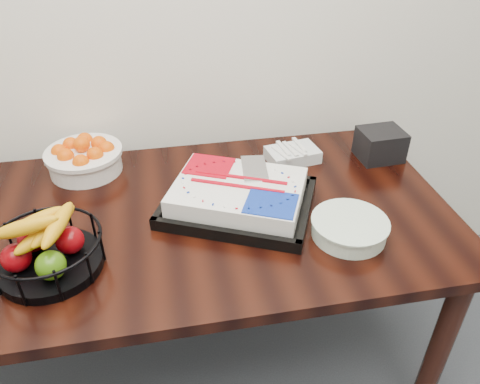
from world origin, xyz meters
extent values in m
cube|color=black|center=(0.00, 2.00, 0.73)|extent=(1.80, 0.90, 0.04)
cylinder|color=black|center=(0.82, 1.63, 0.35)|extent=(0.07, 0.07, 0.71)
cylinder|color=black|center=(0.82, 2.37, 0.35)|extent=(0.07, 0.07, 0.71)
cube|color=black|center=(0.22, 2.00, 0.76)|extent=(0.57, 0.52, 0.02)
cube|color=white|center=(0.22, 2.00, 0.81)|extent=(0.49, 0.44, 0.07)
cube|color=#AF0314|center=(0.10, 2.08, 0.84)|extent=(0.19, 0.18, 0.00)
cube|color=#0D2A96|center=(0.34, 1.92, 0.84)|extent=(0.19, 0.18, 0.00)
cube|color=silver|center=(0.25, 2.10, 0.84)|extent=(0.10, 0.17, 0.00)
cylinder|color=white|center=(-0.29, 2.33, 0.79)|extent=(0.25, 0.25, 0.08)
cylinder|color=white|center=(-0.29, 2.33, 0.83)|extent=(0.27, 0.27, 0.01)
cylinder|color=black|center=(-0.34, 1.82, 0.76)|extent=(0.28, 0.28, 0.03)
torus|color=black|center=(-0.34, 1.82, 0.85)|extent=(0.30, 0.30, 0.01)
cylinder|color=white|center=(0.52, 1.80, 0.78)|extent=(0.22, 0.22, 0.05)
cylinder|color=white|center=(0.52, 1.80, 0.80)|extent=(0.23, 0.23, 0.01)
cube|color=silver|center=(0.47, 2.26, 0.77)|extent=(0.20, 0.15, 0.05)
cube|color=black|center=(0.80, 2.22, 0.81)|extent=(0.16, 0.14, 0.11)
camera|label=1|loc=(-0.01, 0.80, 1.66)|focal=35.00mm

